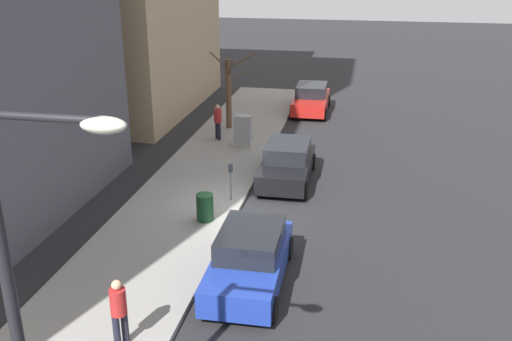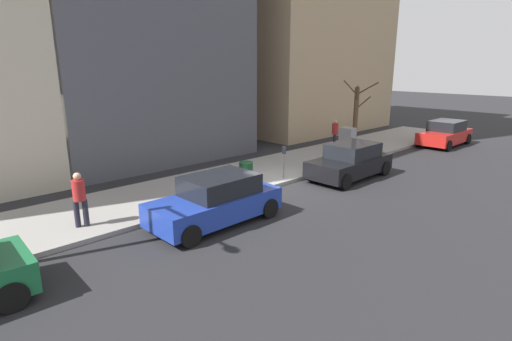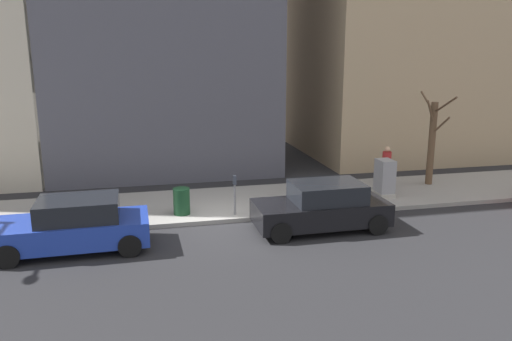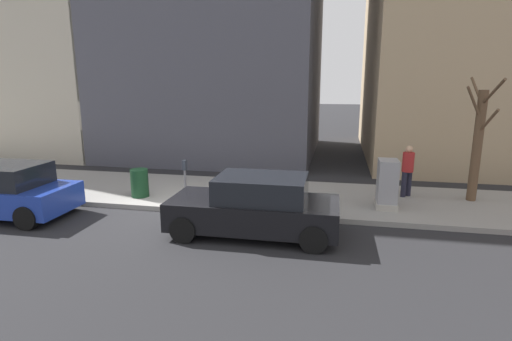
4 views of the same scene
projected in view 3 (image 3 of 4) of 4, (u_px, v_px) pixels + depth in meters
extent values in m
plane|color=#232326|center=(226.00, 224.00, 16.41)|extent=(120.00, 120.00, 0.00)
cube|color=gray|center=(217.00, 204.00, 18.29)|extent=(4.00, 36.00, 0.15)
cube|color=black|center=(320.00, 212.00, 15.77)|extent=(1.83, 4.21, 0.70)
cube|color=black|center=(327.00, 192.00, 15.67)|extent=(1.62, 2.21, 0.60)
cylinder|color=black|center=(281.00, 233.00, 14.68)|extent=(0.22, 0.64, 0.64)
cylinder|color=black|center=(266.00, 215.00, 16.28)|extent=(0.22, 0.64, 0.64)
cylinder|color=black|center=(377.00, 225.00, 15.38)|extent=(0.22, 0.64, 0.64)
cylinder|color=black|center=(354.00, 208.00, 16.98)|extent=(0.22, 0.64, 0.64)
cube|color=#1E389E|center=(73.00, 231.00, 14.09)|extent=(1.86, 4.23, 0.70)
cube|color=black|center=(78.00, 209.00, 13.99)|extent=(1.63, 2.22, 0.60)
cylinder|color=black|center=(7.00, 256.00, 12.98)|extent=(0.23, 0.64, 0.64)
cylinder|color=black|center=(21.00, 234.00, 14.59)|extent=(0.23, 0.64, 0.64)
cylinder|color=black|center=(130.00, 246.00, 13.70)|extent=(0.23, 0.64, 0.64)
cylinder|color=black|center=(130.00, 225.00, 15.31)|extent=(0.23, 0.64, 0.64)
cylinder|color=slate|center=(235.00, 199.00, 16.76)|extent=(0.07, 0.07, 1.05)
cube|color=#2D333D|center=(235.00, 180.00, 16.61)|extent=(0.14, 0.10, 0.30)
cube|color=#A8A399|center=(384.00, 194.00, 18.96)|extent=(0.83, 0.61, 0.18)
cube|color=#939399|center=(385.00, 176.00, 18.80)|extent=(0.75, 0.55, 1.25)
cylinder|color=brown|center=(432.00, 144.00, 20.41)|extent=(0.28, 0.28, 3.40)
cylinder|color=brown|center=(441.00, 126.00, 19.86)|extent=(0.86, 0.26, 0.81)
cylinder|color=brown|center=(431.00, 113.00, 19.87)|extent=(0.44, 0.63, 1.05)
cylinder|color=brown|center=(445.00, 105.00, 19.42)|extent=(1.35, 0.15, 0.80)
cylinder|color=brown|center=(428.00, 102.00, 20.44)|extent=(0.94, 0.20, 0.88)
cylinder|color=#14381E|center=(182.00, 201.00, 16.82)|extent=(0.56, 0.56, 0.90)
cylinder|color=#1E1E2D|center=(385.00, 177.00, 20.24)|extent=(0.16, 0.16, 0.82)
cylinder|color=#1E1E2D|center=(387.00, 176.00, 20.43)|extent=(0.16, 0.16, 0.82)
cylinder|color=#A52323|center=(387.00, 159.00, 20.17)|extent=(0.36, 0.36, 0.62)
sphere|color=tan|center=(387.00, 149.00, 20.08)|extent=(0.22, 0.22, 0.22)
cube|color=tan|center=(405.00, 9.00, 28.35)|extent=(12.33, 12.33, 15.84)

